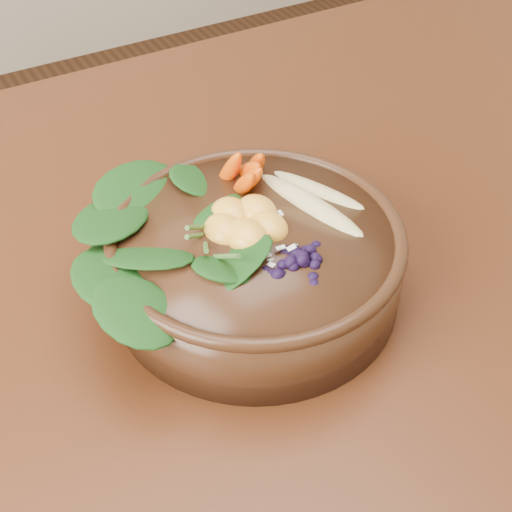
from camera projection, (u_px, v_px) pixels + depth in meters
dining_table at (287, 277)px, 0.86m from camera, size 1.60×0.90×0.75m
stoneware_bowl at (256, 264)px, 0.69m from camera, size 0.33×0.33×0.08m
kale_heap at (179, 207)px, 0.66m from camera, size 0.22×0.20×0.04m
carrot_cluster at (243, 145)px, 0.71m from camera, size 0.07×0.07×0.08m
banana_halves at (315, 186)px, 0.70m from camera, size 0.09×0.16×0.03m
mandarin_cluster at (245, 211)px, 0.67m from camera, size 0.10×0.10×0.03m
blueberry_pile at (303, 248)px, 0.62m from camera, size 0.15×0.12×0.04m
coconut_flakes at (272, 240)px, 0.65m from camera, size 0.10×0.09×0.01m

